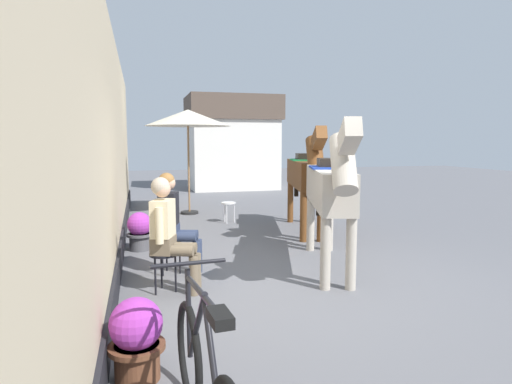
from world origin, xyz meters
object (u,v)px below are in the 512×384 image
at_px(flower_planter_farthest, 140,230).
at_px(spare_stool_white, 228,205).
at_px(satchel_bag, 168,247).
at_px(seated_visitor_near, 168,229).
at_px(cafe_parasol, 188,119).
at_px(seated_visitor_far, 174,218).
at_px(flower_planter_nearest, 137,337).
at_px(saddled_horse_near, 330,188).
at_px(saddled_horse_far, 305,174).

relative_size(flower_planter_farthest, spare_stool_white, 1.39).
relative_size(flower_planter_farthest, satchel_bag, 2.29).
relative_size(seated_visitor_near, cafe_parasol, 0.54).
relative_size(cafe_parasol, spare_stool_white, 5.61).
height_order(seated_visitor_far, flower_planter_nearest, seated_visitor_far).
xyz_separation_m(cafe_parasol, spare_stool_white, (0.71, -1.44, -1.96)).
xyz_separation_m(flower_planter_farthest, cafe_parasol, (1.22, 3.50, 2.03)).
height_order(seated_visitor_near, satchel_bag, seated_visitor_near).
bearing_deg(spare_stool_white, saddled_horse_near, -80.47).
distance_m(flower_planter_farthest, spare_stool_white, 2.82).
bearing_deg(flower_planter_nearest, saddled_horse_far, 56.09).
relative_size(saddled_horse_far, cafe_parasol, 1.15).
height_order(seated_visitor_far, saddled_horse_near, saddled_horse_near).
bearing_deg(satchel_bag, flower_planter_farthest, -49.54).
xyz_separation_m(saddled_horse_near, spare_stool_white, (-0.65, 3.90, -0.76)).
bearing_deg(saddled_horse_near, satchel_bag, 144.95).
relative_size(seated_visitor_far, flower_planter_farthest, 2.17).
height_order(seated_visitor_far, spare_stool_white, seated_visitor_far).
bearing_deg(flower_planter_farthest, spare_stool_white, 46.98).
height_order(spare_stool_white, satchel_bag, spare_stool_white).
bearing_deg(spare_stool_white, saddled_horse_far, -47.56).
distance_m(saddled_horse_near, flower_planter_farthest, 3.27).
relative_size(seated_visitor_far, satchel_bag, 4.96).
xyz_separation_m(seated_visitor_far, saddled_horse_far, (2.74, 2.14, 0.38)).
distance_m(seated_visitor_near, seated_visitor_far, 0.75).
bearing_deg(spare_stool_white, flower_planter_nearest, -107.55).
distance_m(flower_planter_nearest, flower_planter_farthest, 4.13).
bearing_deg(satchel_bag, seated_visitor_far, 78.67).
relative_size(seated_visitor_far, saddled_horse_near, 0.48).
xyz_separation_m(spare_stool_white, satchel_bag, (-1.48, -2.40, -0.30)).
xyz_separation_m(flower_planter_nearest, cafe_parasol, (1.25, 7.64, 2.03)).
distance_m(seated_visitor_far, satchel_bag, 1.32).
bearing_deg(saddled_horse_near, flower_planter_farthest, 144.49).
height_order(seated_visitor_near, saddled_horse_near, saddled_horse_near).
height_order(saddled_horse_near, flower_planter_farthest, saddled_horse_near).
xyz_separation_m(saddled_horse_near, flower_planter_farthest, (-2.58, 1.84, -0.82)).
height_order(saddled_horse_far, flower_planter_farthest, saddled_horse_far).
xyz_separation_m(saddled_horse_far, satchel_bag, (-2.75, -1.01, -1.06)).
bearing_deg(seated_visitor_far, flower_planter_farthest, 107.09).
xyz_separation_m(seated_visitor_near, flower_planter_farthest, (-0.34, 2.21, -0.44)).
bearing_deg(cafe_parasol, flower_planter_nearest, -99.31).
xyz_separation_m(saddled_horse_far, cafe_parasol, (-1.98, 2.83, 1.20)).
xyz_separation_m(saddled_horse_far, flower_planter_nearest, (-3.23, -4.81, -0.82)).
height_order(saddled_horse_near, spare_stool_white, saddled_horse_near).
bearing_deg(saddled_horse_near, seated_visitor_near, -170.56).
relative_size(seated_visitor_far, saddled_horse_far, 0.47).
bearing_deg(saddled_horse_near, seated_visitor_far, 170.23).
distance_m(seated_visitor_near, flower_planter_nearest, 2.01).
xyz_separation_m(saddled_horse_far, spare_stool_white, (-1.27, 1.39, -0.76)).
distance_m(saddled_horse_far, flower_planter_nearest, 5.85).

